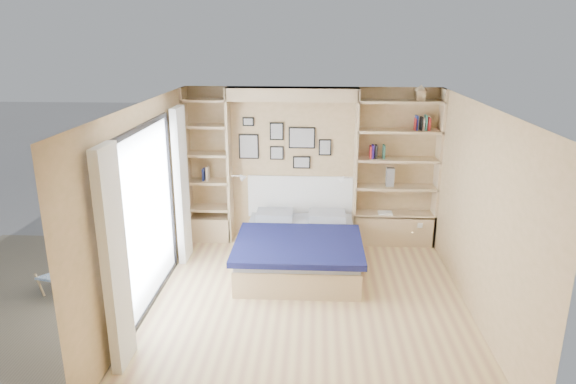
{
  "coord_description": "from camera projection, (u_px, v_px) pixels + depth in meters",
  "views": [
    {
      "loc": [
        0.07,
        -5.8,
        3.26
      ],
      "look_at": [
        -0.3,
        0.9,
        1.2
      ],
      "focal_mm": 32.0,
      "sensor_mm": 36.0,
      "label": 1
    }
  ],
  "objects": [
    {
      "name": "room_shell",
      "position": [
        284.0,
        188.0,
        7.65
      ],
      "size": [
        4.5,
        4.5,
        4.5
      ],
      "color": "tan",
      "rests_on": "ground"
    },
    {
      "name": "shelf_decor",
      "position": [
        387.0,
        139.0,
        7.9
      ],
      "size": [
        3.53,
        0.23,
        2.03
      ],
      "color": "#A51E1E",
      "rests_on": "ground"
    },
    {
      "name": "photo_gallery",
      "position": [
        283.0,
        144.0,
        8.17
      ],
      "size": [
        1.48,
        0.02,
        0.82
      ],
      "color": "black",
      "rests_on": "ground"
    },
    {
      "name": "deck_chair",
      "position": [
        72.0,
        264.0,
        6.79
      ],
      "size": [
        0.61,
        0.84,
        0.76
      ],
      "rotation": [
        0.0,
        0.0,
        -0.23
      ],
      "color": "tan",
      "rests_on": "ground"
    },
    {
      "name": "deck",
      "position": [
        32.0,
        296.0,
        6.68
      ],
      "size": [
        3.2,
        4.0,
        0.05
      ],
      "primitive_type": "cube",
      "color": "#766B57",
      "rests_on": "ground"
    },
    {
      "name": "bed",
      "position": [
        299.0,
        248.0,
        7.5
      ],
      "size": [
        1.76,
        2.2,
        1.07
      ],
      "color": "tan",
      "rests_on": "ground"
    },
    {
      "name": "ground",
      "position": [
        308.0,
        304.0,
        6.5
      ],
      "size": [
        4.5,
        4.5,
        0.0
      ],
      "primitive_type": "plane",
      "color": "#DFC280",
      "rests_on": "ground"
    },
    {
      "name": "reading_lamps",
      "position": [
        292.0,
        178.0,
        8.1
      ],
      "size": [
        1.92,
        0.12,
        0.15
      ],
      "color": "silver",
      "rests_on": "ground"
    }
  ]
}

